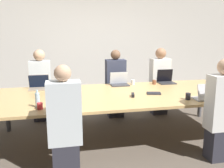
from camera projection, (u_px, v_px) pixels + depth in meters
ground_plane at (119, 136)px, 4.29m from camera, size 24.00×24.00×0.00m
curtain_wall at (97, 46)px, 6.37m from camera, size 12.00×0.06×2.80m
conference_table at (120, 96)px, 4.15m from camera, size 4.18×1.68×0.76m
laptop_near_right at (207, 95)px, 3.75m from camera, size 0.36×0.25×0.25m
person_near_right at (221, 112)px, 3.41m from camera, size 0.40×0.24×1.43m
cup_near_right at (188, 96)px, 3.77m from camera, size 0.08×0.08×0.10m
laptop_far_left at (39, 85)px, 4.46m from camera, size 0.35×0.26×0.26m
person_far_left at (41, 86)px, 4.96m from camera, size 0.40×0.24×1.43m
laptop_far_right at (166, 79)px, 4.99m from camera, size 0.33×0.26×0.27m
person_far_right at (160, 82)px, 5.36m from camera, size 0.40×0.24×1.44m
cup_far_right at (154, 82)px, 4.87m from camera, size 0.07×0.07×0.08m
laptop_far_center at (119, 81)px, 4.79m from camera, size 0.35×0.25×0.25m
person_far_center at (115, 85)px, 5.18m from camera, size 0.40×0.24×1.41m
cup_far_center at (133, 82)px, 4.84m from camera, size 0.07×0.07×0.09m
laptop_near_left at (60, 104)px, 3.29m from camera, size 0.35×0.26×0.26m
person_near_left at (65, 125)px, 2.98m from camera, size 0.40×0.24×1.41m
cup_near_left at (40, 106)px, 3.31m from camera, size 0.07×0.07×0.09m
bottle_near_left at (38, 100)px, 3.38m from camera, size 0.06×0.06×0.25m
stapler at (133, 95)px, 3.96m from camera, size 0.08×0.16×0.05m
notebook at (154, 93)px, 4.13m from camera, size 0.25×0.20×0.02m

